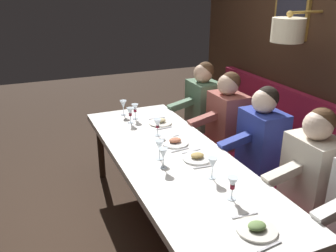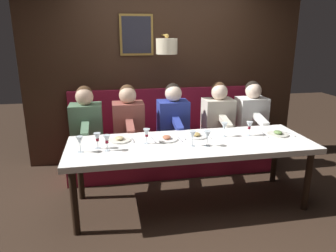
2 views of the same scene
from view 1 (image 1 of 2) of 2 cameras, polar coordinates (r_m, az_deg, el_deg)
The scene contains 20 objects.
ground_plane at distance 3.36m, azimuth 0.86°, elevation -16.30°, with size 12.00×12.00×0.00m, color #332319.
dining_table at distance 2.99m, azimuth 0.94°, elevation -6.02°, with size 0.90×2.63×0.74m.
banquette_bench at distance 3.63m, azimuth 14.04°, elevation -9.61°, with size 0.52×2.83×0.45m, color maroon.
back_wall_panel at distance 3.58m, azimuth 23.14°, elevation 8.65°, with size 0.59×4.03×2.90m.
diner_near at distance 2.95m, azimuth 22.02°, elevation -5.21°, with size 0.60×0.40×0.79m.
diner_middle at distance 3.37m, azimuth 14.69°, elevation -0.92°, with size 0.60×0.40×0.79m.
diner_far at distance 3.82m, azimuth 9.37°, elevation 2.22°, with size 0.60×0.40×0.79m.
diner_farthest at distance 4.25m, azimuth 5.57°, elevation 4.45°, with size 0.60×0.40×0.79m.
place_setting_0 at distance 3.66m, azimuth -1.22°, elevation 0.63°, with size 0.24×0.31×0.05m.
place_setting_1 at distance 3.20m, azimuth 1.14°, elevation -2.56°, with size 0.24×0.33×0.05m.
place_setting_2 at distance 2.22m, azimuth 13.86°, elevation -15.47°, with size 0.24×0.32×0.05m.
place_setting_3 at distance 2.94m, azimuth 4.64°, elevation -4.98°, with size 0.24×0.32×0.05m.
wine_glass_0 at distance 3.66m, azimuth -6.01°, elevation 2.17°, with size 0.07×0.07×0.16m.
wine_glass_1 at distance 3.89m, azimuth -7.10°, elevation 3.37°, with size 0.07×0.07×0.16m.
wine_glass_2 at distance 3.33m, azimuth -1.67°, elevation 0.30°, with size 0.07×0.07×0.16m.
wine_glass_3 at distance 3.76m, azimuth -5.25°, elevation 2.78°, with size 0.07×0.07×0.16m.
wine_glass_4 at distance 2.75m, azimuth -0.77°, elevation -4.49°, with size 0.07×0.07×0.16m.
wine_glass_5 at distance 2.63m, azimuth 7.06°, elevation -5.95°, with size 0.07×0.07×0.16m.
wine_glass_6 at distance 2.41m, azimuth 10.19°, elevation -8.99°, with size 0.07×0.07×0.16m.
wine_glass_7 at distance 2.89m, azimuth -1.37°, elevation -3.18°, with size 0.07×0.07×0.16m.
Camera 1 is at (-1.08, -2.42, 2.07)m, focal length 38.50 mm.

